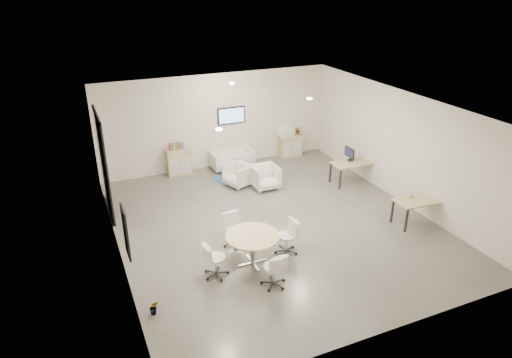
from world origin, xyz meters
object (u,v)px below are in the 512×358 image
at_px(sideboard_right, 290,146).
at_px(desk_front, 419,202).
at_px(sideboard_left, 179,162).
at_px(desk_rear, 353,164).
at_px(loveseat, 232,159).
at_px(armchair_right, 265,176).
at_px(round_table, 252,239).
at_px(armchair_left, 238,174).

xyz_separation_m(sideboard_right, desk_front, (0.86, -5.73, 0.21)).
distance_m(sideboard_left, desk_front, 7.61).
bearing_deg(desk_rear, loveseat, 138.92).
relative_size(loveseat, armchair_right, 1.83).
xyz_separation_m(loveseat, armchair_right, (0.38, -1.98, 0.11)).
height_order(sideboard_left, desk_front, sideboard_left).
distance_m(sideboard_left, round_table, 5.74).
bearing_deg(armchair_left, desk_front, 19.81).
distance_m(sideboard_right, armchair_right, 2.89).
bearing_deg(loveseat, armchair_left, -105.01).
relative_size(sideboard_right, round_table, 0.66).
distance_m(sideboard_left, loveseat, 1.82).
xyz_separation_m(desk_front, round_table, (-4.80, -0.00, 0.05)).
distance_m(armchair_right, desk_rear, 2.81).
xyz_separation_m(desk_rear, desk_front, (0.12, -2.89, -0.01)).
xyz_separation_m(armchair_left, desk_rear, (3.41, -1.23, 0.24)).
bearing_deg(desk_rear, desk_front, -87.48).
height_order(desk_rear, desk_front, desk_rear).
distance_m(desk_front, round_table, 4.80).
bearing_deg(sideboard_right, armchair_left, -148.88).
bearing_deg(armchair_right, sideboard_left, 136.67).
height_order(sideboard_left, armchair_right, sideboard_left).
xyz_separation_m(sideboard_right, armchair_left, (-2.67, -1.61, -0.02)).
bearing_deg(round_table, desk_front, 0.06).
distance_m(armchair_right, round_table, 4.13).
bearing_deg(armchair_right, round_table, -117.94).
xyz_separation_m(armchair_left, armchair_right, (0.71, -0.51, 0.02)).
bearing_deg(armchair_right, sideboard_right, 47.90).
relative_size(loveseat, round_table, 1.20).
bearing_deg(sideboard_left, desk_rear, -30.13).
relative_size(sideboard_right, armchair_right, 1.02).
height_order(sideboard_right, loveseat, sideboard_right).
bearing_deg(sideboard_left, sideboard_right, 0.09).
relative_size(armchair_left, round_table, 0.63).
bearing_deg(armchair_right, loveseat, 101.43).
distance_m(desk_rear, desk_front, 2.89).
distance_m(sideboard_left, armchair_right, 3.04).
bearing_deg(sideboard_right, sideboard_left, -179.91).
bearing_deg(round_table, loveseat, 74.06).
relative_size(armchair_left, desk_rear, 0.58).
bearing_deg(desk_rear, sideboard_right, 104.78).
distance_m(armchair_right, desk_front, 4.59).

